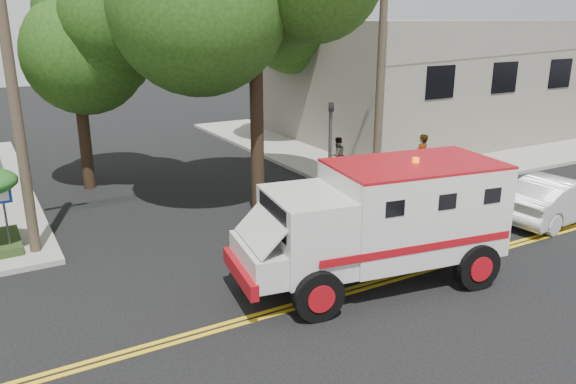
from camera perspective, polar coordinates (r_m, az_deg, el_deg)
ground at (r=13.40m, az=3.92°, el=-10.65°), size 100.00×100.00×0.00m
sidewalk_ne at (r=31.42m, az=10.94°, el=5.59°), size 17.00×17.00×0.15m
building_right at (r=32.32m, az=12.74°, el=11.32°), size 14.00×12.00×6.00m
utility_pole_left at (r=15.94m, az=-26.16°, el=9.18°), size 0.28×0.28×9.00m
utility_pole_right at (r=20.66m, az=9.40°, el=12.14°), size 0.28×0.28×9.00m
tree_left at (r=21.96m, az=-20.03°, el=14.88°), size 4.48×4.20×7.70m
tree_right at (r=29.90m, az=1.53°, el=16.93°), size 4.80×4.50×8.20m
traffic_signal at (r=19.05m, az=4.30°, el=4.98°), size 0.15×0.18×3.60m
accessibility_sign at (r=16.72m, az=-26.83°, el=-1.69°), size 0.45×0.10×2.02m
armored_truck at (r=13.67m, az=9.51°, el=-2.53°), size 6.80×3.44×2.97m
parked_sedan at (r=19.92m, az=25.77°, el=-0.60°), size 4.63×2.00×1.48m
pedestrian_a at (r=22.42m, az=13.38°, el=3.42°), size 0.75×0.57×1.86m
pedestrian_b at (r=22.96m, az=5.03°, el=3.71°), size 0.77×0.62×1.52m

